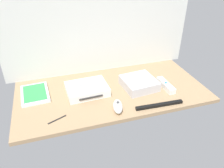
{
  "coord_description": "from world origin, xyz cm",
  "views": [
    {
      "loc": [
        -29.46,
        -94.78,
        65.48
      ],
      "look_at": [
        0.0,
        0.0,
        4.0
      ],
      "focal_mm": 35.55,
      "sensor_mm": 36.0,
      "label": 1
    }
  ],
  "objects_px": {
    "remote_nunchuk": "(118,106)",
    "sensor_bar": "(159,105)",
    "stylus_pen": "(57,119)",
    "mini_computer": "(139,83)",
    "game_case": "(35,94)",
    "remote_classic_pad": "(88,84)",
    "game_console": "(87,89)",
    "remote_wand": "(166,85)"
  },
  "relations": [
    {
      "from": "remote_classic_pad",
      "to": "sensor_bar",
      "type": "relative_size",
      "value": 0.65
    },
    {
      "from": "game_console",
      "to": "remote_classic_pad",
      "type": "relative_size",
      "value": 1.39
    },
    {
      "from": "sensor_bar",
      "to": "stylus_pen",
      "type": "bearing_deg",
      "value": 177.19
    },
    {
      "from": "remote_nunchuk",
      "to": "remote_classic_pad",
      "type": "relative_size",
      "value": 0.69
    },
    {
      "from": "remote_nunchuk",
      "to": "game_case",
      "type": "bearing_deg",
      "value": 159.69
    },
    {
      "from": "remote_classic_pad",
      "to": "sensor_bar",
      "type": "distance_m",
      "value": 0.37
    },
    {
      "from": "mini_computer",
      "to": "stylus_pen",
      "type": "distance_m",
      "value": 0.48
    },
    {
      "from": "mini_computer",
      "to": "game_case",
      "type": "relative_size",
      "value": 0.94
    },
    {
      "from": "game_case",
      "to": "remote_classic_pad",
      "type": "xyz_separation_m",
      "value": [
        0.27,
        -0.07,
        0.05
      ]
    },
    {
      "from": "mini_computer",
      "to": "stylus_pen",
      "type": "height_order",
      "value": "mini_computer"
    },
    {
      "from": "remote_wand",
      "to": "stylus_pen",
      "type": "xyz_separation_m",
      "value": [
        -0.59,
        -0.09,
        -0.01
      ]
    },
    {
      "from": "game_case",
      "to": "sensor_bar",
      "type": "distance_m",
      "value": 0.64
    },
    {
      "from": "game_console",
      "to": "stylus_pen",
      "type": "xyz_separation_m",
      "value": [
        -0.17,
        -0.17,
        -0.02
      ]
    },
    {
      "from": "game_case",
      "to": "remote_nunchuk",
      "type": "distance_m",
      "value": 0.44
    },
    {
      "from": "mini_computer",
      "to": "remote_wand",
      "type": "xyz_separation_m",
      "value": [
        0.14,
        -0.05,
        -0.01
      ]
    },
    {
      "from": "remote_nunchuk",
      "to": "remote_classic_pad",
      "type": "height_order",
      "value": "remote_classic_pad"
    },
    {
      "from": "stylus_pen",
      "to": "game_console",
      "type": "bearing_deg",
      "value": 45.04
    },
    {
      "from": "remote_nunchuk",
      "to": "mini_computer",
      "type": "bearing_deg",
      "value": 54.82
    },
    {
      "from": "game_console",
      "to": "mini_computer",
      "type": "xyz_separation_m",
      "value": [
        0.28,
        -0.03,
        0.0
      ]
    },
    {
      "from": "game_console",
      "to": "sensor_bar",
      "type": "distance_m",
      "value": 0.38
    },
    {
      "from": "game_console",
      "to": "remote_classic_pad",
      "type": "height_order",
      "value": "remote_classic_pad"
    },
    {
      "from": "remote_classic_pad",
      "to": "remote_nunchuk",
      "type": "bearing_deg",
      "value": -70.26
    },
    {
      "from": "remote_nunchuk",
      "to": "stylus_pen",
      "type": "height_order",
      "value": "remote_nunchuk"
    },
    {
      "from": "game_case",
      "to": "sensor_bar",
      "type": "bearing_deg",
      "value": -29.2
    },
    {
      "from": "mini_computer",
      "to": "remote_nunchuk",
      "type": "height_order",
      "value": "mini_computer"
    },
    {
      "from": "remote_nunchuk",
      "to": "sensor_bar",
      "type": "height_order",
      "value": "remote_nunchuk"
    },
    {
      "from": "stylus_pen",
      "to": "sensor_bar",
      "type": "bearing_deg",
      "value": -5.45
    },
    {
      "from": "remote_nunchuk",
      "to": "stylus_pen",
      "type": "relative_size",
      "value": 1.19
    },
    {
      "from": "game_case",
      "to": "remote_nunchuk",
      "type": "xyz_separation_m",
      "value": [
        0.37,
        -0.25,
        0.01
      ]
    },
    {
      "from": "mini_computer",
      "to": "remote_classic_pad",
      "type": "bearing_deg",
      "value": 174.92
    },
    {
      "from": "game_console",
      "to": "game_case",
      "type": "relative_size",
      "value": 1.1
    },
    {
      "from": "game_console",
      "to": "stylus_pen",
      "type": "distance_m",
      "value": 0.25
    },
    {
      "from": "stylus_pen",
      "to": "mini_computer",
      "type": "bearing_deg",
      "value": 17.32
    },
    {
      "from": "game_console",
      "to": "remote_nunchuk",
      "type": "xyz_separation_m",
      "value": [
        0.11,
        -0.19,
        -0.0
      ]
    },
    {
      "from": "sensor_bar",
      "to": "game_case",
      "type": "bearing_deg",
      "value": 156.68
    },
    {
      "from": "game_case",
      "to": "remote_nunchuk",
      "type": "relative_size",
      "value": 1.84
    },
    {
      "from": "stylus_pen",
      "to": "remote_classic_pad",
      "type": "bearing_deg",
      "value": 42.99
    },
    {
      "from": "game_console",
      "to": "game_case",
      "type": "bearing_deg",
      "value": 164.84
    },
    {
      "from": "remote_wand",
      "to": "stylus_pen",
      "type": "relative_size",
      "value": 1.66
    },
    {
      "from": "mini_computer",
      "to": "remote_nunchuk",
      "type": "distance_m",
      "value": 0.23
    },
    {
      "from": "remote_nunchuk",
      "to": "sensor_bar",
      "type": "distance_m",
      "value": 0.2
    },
    {
      "from": "game_console",
      "to": "remote_classic_pad",
      "type": "bearing_deg",
      "value": -55.69
    }
  ]
}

